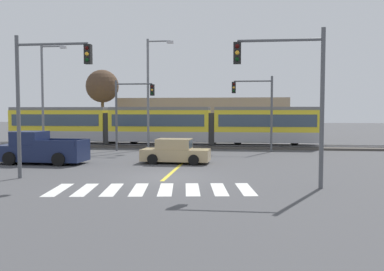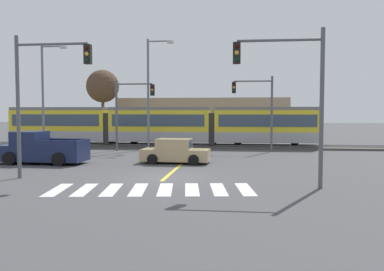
{
  "view_description": "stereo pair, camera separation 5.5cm",
  "coord_description": "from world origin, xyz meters",
  "views": [
    {
      "loc": [
        3.61,
        -19.28,
        3.2
      ],
      "look_at": [
        0.33,
        7.68,
        1.6
      ],
      "focal_mm": 38.0,
      "sensor_mm": 36.0,
      "label": 1
    },
    {
      "loc": [
        3.66,
        -19.27,
        3.2
      ],
      "look_at": [
        0.33,
        7.68,
        1.6
      ],
      "focal_mm": 38.0,
      "sensor_mm": 36.0,
      "label": 2
    }
  ],
  "objects": [
    {
      "name": "ground_plane",
      "position": [
        0.0,
        0.0,
        0.0
      ],
      "size": [
        200.0,
        200.0,
        0.0
      ],
      "primitive_type": "plane",
      "color": "#474749"
    },
    {
      "name": "track_bed",
      "position": [
        0.0,
        17.07,
        0.09
      ],
      "size": [
        120.0,
        4.0,
        0.18
      ],
      "primitive_type": "cube",
      "color": "#4C4742",
      "rests_on": "ground"
    },
    {
      "name": "rail_near",
      "position": [
        0.0,
        16.35,
        0.23
      ],
      "size": [
        120.0,
        0.08,
        0.1
      ],
      "primitive_type": "cube",
      "color": "#939399",
      "rests_on": "track_bed"
    },
    {
      "name": "rail_far",
      "position": [
        0.0,
        17.79,
        0.23
      ],
      "size": [
        120.0,
        0.08,
        0.1
      ],
      "primitive_type": "cube",
      "color": "#939399",
      "rests_on": "track_bed"
    },
    {
      "name": "light_rail_tram",
      "position": [
        -3.71,
        17.06,
        2.05
      ],
      "size": [
        28.0,
        2.64,
        3.43
      ],
      "color": "#9E9EA3",
      "rests_on": "track_bed"
    },
    {
      "name": "crosswalk_stripe_0",
      "position": [
        -3.81,
        -3.62,
        0.0
      ],
      "size": [
        0.94,
        2.85,
        0.01
      ],
      "primitive_type": "cube",
      "rotation": [
        0.0,
        0.0,
        0.14
      ],
      "color": "silver",
      "rests_on": "ground"
    },
    {
      "name": "crosswalk_stripe_1",
      "position": [
        -2.72,
        -3.47,
        0.0
      ],
      "size": [
        0.94,
        2.85,
        0.01
      ],
      "primitive_type": "cube",
      "rotation": [
        0.0,
        0.0,
        0.14
      ],
      "color": "silver",
      "rests_on": "ground"
    },
    {
      "name": "crosswalk_stripe_2",
      "position": [
        -1.63,
        -3.32,
        0.0
      ],
      "size": [
        0.94,
        2.85,
        0.01
      ],
      "primitive_type": "cube",
      "rotation": [
        0.0,
        0.0,
        0.14
      ],
      "color": "silver",
      "rests_on": "ground"
    },
    {
      "name": "crosswalk_stripe_3",
      "position": [
        -0.54,
        -3.16,
        0.0
      ],
      "size": [
        0.94,
        2.85,
        0.01
      ],
      "primitive_type": "cube",
      "rotation": [
        0.0,
        0.0,
        0.14
      ],
      "color": "silver",
      "rests_on": "ground"
    },
    {
      "name": "crosswalk_stripe_4",
      "position": [
        0.54,
        -3.01,
        0.0
      ],
      "size": [
        0.94,
        2.85,
        0.01
      ],
      "primitive_type": "cube",
      "rotation": [
        0.0,
        0.0,
        0.14
      ],
      "color": "silver",
      "rests_on": "ground"
    },
    {
      "name": "crosswalk_stripe_5",
      "position": [
        1.63,
        -2.86,
        0.0
      ],
      "size": [
        0.94,
        2.85,
        0.01
      ],
      "primitive_type": "cube",
      "rotation": [
        0.0,
        0.0,
        0.14
      ],
      "color": "silver",
      "rests_on": "ground"
    },
    {
      "name": "crosswalk_stripe_6",
      "position": [
        2.72,
        -2.7,
        0.0
      ],
      "size": [
        0.94,
        2.85,
        0.01
      ],
      "primitive_type": "cube",
      "rotation": [
        0.0,
        0.0,
        0.14
      ],
      "color": "silver",
      "rests_on": "ground"
    },
    {
      "name": "crosswalk_stripe_7",
      "position": [
        3.81,
        -2.55,
        0.0
      ],
      "size": [
        0.94,
        2.85,
        0.01
      ],
      "primitive_type": "cube",
      "rotation": [
        0.0,
        0.0,
        0.14
      ],
      "color": "silver",
      "rests_on": "ground"
    },
    {
      "name": "lane_centre_line",
      "position": [
        0.0,
        6.99,
        0.0
      ],
      "size": [
        0.2,
        16.15,
        0.01
      ],
      "primitive_type": "cube",
      "color": "gold",
      "rests_on": "ground"
    },
    {
      "name": "sedan_crossing",
      "position": [
        -0.44,
        5.5,
        0.7
      ],
      "size": [
        4.26,
        2.04,
        1.52
      ],
      "color": "tan",
      "rests_on": "ground"
    },
    {
      "name": "pickup_truck",
      "position": [
        -8.67,
        4.3,
        0.84
      ],
      "size": [
        5.46,
        2.37,
        1.98
      ],
      "color": "#192347",
      "rests_on": "ground"
    },
    {
      "name": "traffic_light_far_right",
      "position": [
        4.93,
        13.49,
        3.96
      ],
      "size": [
        3.25,
        0.38,
        6.01
      ],
      "color": "#515459",
      "rests_on": "ground"
    },
    {
      "name": "traffic_light_near_right",
      "position": [
        5.73,
        -1.98,
        4.34
      ],
      "size": [
        3.75,
        0.38,
        6.63
      ],
      "color": "#515459",
      "rests_on": "ground"
    },
    {
      "name": "traffic_light_near_left",
      "position": [
        -5.78,
        -1.05,
        4.45
      ],
      "size": [
        3.75,
        0.38,
        6.79
      ],
      "color": "#515459",
      "rests_on": "ground"
    },
    {
      "name": "traffic_light_far_left",
      "position": [
        -5.41,
        12.83,
        3.83
      ],
      "size": [
        3.25,
        0.38,
        5.74
      ],
      "color": "#515459",
      "rests_on": "ground"
    },
    {
      "name": "street_lamp_west",
      "position": [
        -13.17,
        13.94,
        5.08
      ],
      "size": [
        2.35,
        0.28,
        8.95
      ],
      "color": "slate",
      "rests_on": "ground"
    },
    {
      "name": "street_lamp_centre",
      "position": [
        -3.97,
        14.18,
        5.22
      ],
      "size": [
        2.28,
        0.28,
        9.24
      ],
      "color": "slate",
      "rests_on": "ground"
    },
    {
      "name": "bare_tree_far_west",
      "position": [
        -11.08,
        22.58,
        5.86
      ],
      "size": [
        3.47,
        3.47,
        7.64
      ],
      "color": "brown",
      "rests_on": "ground"
    },
    {
      "name": "building_backdrop_far",
      "position": [
        -0.81,
        28.75,
        2.38
      ],
      "size": [
        19.34,
        6.0,
        4.75
      ],
      "primitive_type": "cube",
      "color": "gray",
      "rests_on": "ground"
    }
  ]
}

